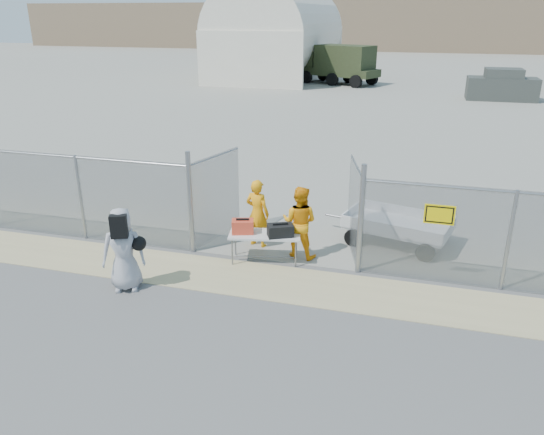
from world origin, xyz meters
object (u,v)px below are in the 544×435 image
(visitor, at_px, (123,249))
(security_worker_left, at_px, (257,213))
(utility_trailer, at_px, (398,228))
(folding_table, at_px, (265,247))
(security_worker_right, at_px, (300,222))

(visitor, bearing_deg, security_worker_left, 32.59)
(security_worker_left, bearing_deg, visitor, 68.24)
(security_worker_left, relative_size, utility_trailer, 0.52)
(security_worker_left, height_order, visitor, visitor)
(security_worker_left, bearing_deg, folding_table, 131.00)
(security_worker_left, distance_m, security_worker_right, 1.18)
(security_worker_right, distance_m, visitor, 4.03)
(security_worker_right, bearing_deg, utility_trailer, -141.20)
(folding_table, height_order, security_worker_left, security_worker_left)
(folding_table, xyz_separation_m, utility_trailer, (2.91, 1.91, 0.05))
(security_worker_right, height_order, utility_trailer, security_worker_right)
(folding_table, distance_m, security_worker_left, 1.05)
(folding_table, xyz_separation_m, visitor, (-2.43, -2.05, 0.55))
(folding_table, bearing_deg, security_worker_right, 22.15)
(folding_table, bearing_deg, security_worker_left, 105.95)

